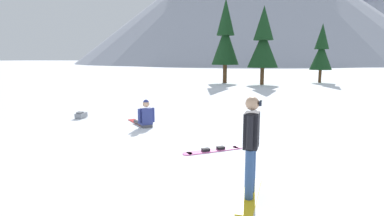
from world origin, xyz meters
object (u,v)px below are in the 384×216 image
object	(u,v)px
snowboarder_midground	(145,117)
pine_tree_tall	(321,51)
snowboarder_foreground	(251,144)
backpack_grey	(81,115)
loose_snowboard_far_spare	(213,150)
pine_tree_young	(225,37)
pine_tree_twin	(263,42)

from	to	relation	value
snowboarder_midground	pine_tree_tall	distance (m)	26.15
snowboarder_foreground	backpack_grey	xyz separation A→B (m)	(-7.61, 5.43, -0.82)
loose_snowboard_far_spare	backpack_grey	world-z (taller)	backpack_grey
pine_tree_young	snowboarder_midground	bearing A→B (deg)	-86.08
snowboarder_midground	pine_tree_twin	world-z (taller)	pine_tree_twin
backpack_grey	pine_tree_twin	size ratio (longest dim) A/B	0.07
pine_tree_young	pine_tree_tall	distance (m)	9.93
snowboarder_foreground	pine_tree_tall	xyz separation A→B (m)	(3.43, 29.56, 2.30)
snowboarder_foreground	loose_snowboard_far_spare	world-z (taller)	snowboarder_foreground
snowboarder_midground	pine_tree_tall	world-z (taller)	pine_tree_tall
loose_snowboard_far_spare	pine_tree_twin	xyz separation A→B (m)	(-0.76, 22.70, 3.97)
snowboarder_midground	loose_snowboard_far_spare	distance (m)	3.85
snowboarder_foreground	loose_snowboard_far_spare	bearing A→B (deg)	116.96
pine_tree_twin	backpack_grey	bearing A→B (deg)	-105.71
pine_tree_twin	pine_tree_tall	size ratio (longest dim) A/B	1.22
backpack_grey	snowboarder_foreground	bearing A→B (deg)	-35.48
loose_snowboard_far_spare	pine_tree_young	xyz separation A→B (m)	(-4.58, 23.79, 4.53)
pine_tree_tall	snowboarder_foreground	bearing A→B (deg)	-96.61
snowboarder_foreground	pine_tree_young	distance (m)	27.19
snowboarder_midground	loose_snowboard_far_spare	size ratio (longest dim) A/B	1.03
loose_snowboard_far_spare	backpack_grey	size ratio (longest dim) A/B	2.82
pine_tree_young	loose_snowboard_far_spare	bearing A→B (deg)	-79.09
backpack_grey	loose_snowboard_far_spare	bearing A→B (deg)	-24.64
loose_snowboard_far_spare	backpack_grey	xyz separation A→B (m)	(-6.33, 2.90, 0.11)
loose_snowboard_far_spare	pine_tree_twin	bearing A→B (deg)	91.91
snowboarder_foreground	pine_tree_young	world-z (taller)	pine_tree_young
snowboarder_foreground	pine_tree_young	bearing A→B (deg)	102.57
loose_snowboard_far_spare	pine_tree_twin	world-z (taller)	pine_tree_twin
backpack_grey	pine_tree_twin	xyz separation A→B (m)	(5.57, 19.80, 3.86)
snowboarder_foreground	snowboarder_midground	world-z (taller)	snowboarder_foreground
pine_tree_young	backpack_grey	bearing A→B (deg)	-94.77
snowboarder_foreground	backpack_grey	distance (m)	9.38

